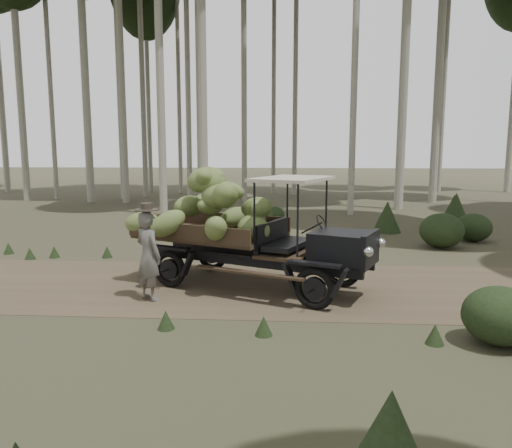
# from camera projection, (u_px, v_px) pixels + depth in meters

# --- Properties ---
(ground) EXTENTS (120.00, 120.00, 0.00)m
(ground) POSITION_uv_depth(u_px,v_px,m) (199.00, 286.00, 10.13)
(ground) COLOR #473D2B
(ground) RESTS_ON ground
(dirt_track) EXTENTS (70.00, 4.00, 0.01)m
(dirt_track) POSITION_uv_depth(u_px,v_px,m) (199.00, 286.00, 10.13)
(dirt_track) COLOR brown
(dirt_track) RESTS_ON ground
(banana_truck) EXTENTS (5.20, 3.36, 2.49)m
(banana_truck) POSITION_uv_depth(u_px,v_px,m) (235.00, 217.00, 9.96)
(banana_truck) COLOR black
(banana_truck) RESTS_ON ground
(farmer) EXTENTS (0.72, 0.68, 1.80)m
(farmer) POSITION_uv_depth(u_px,v_px,m) (148.00, 255.00, 9.08)
(farmer) COLOR #5E5A56
(farmer) RESTS_ON ground
(undergrowth) EXTENTS (23.68, 18.74, 1.33)m
(undergrowth) POSITION_uv_depth(u_px,v_px,m) (226.00, 290.00, 7.95)
(undergrowth) COLOR #233319
(undergrowth) RESTS_ON ground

